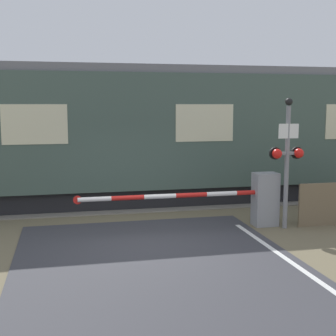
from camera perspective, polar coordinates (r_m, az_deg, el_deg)
name	(u,v)px	position (r m, az deg, el deg)	size (l,w,h in m)	color
ground_plane	(146,243)	(10.52, -2.69, -9.17)	(80.00, 80.00, 0.00)	#6B6047
track_bed	(122,202)	(14.83, -5.69, -4.10)	(36.00, 3.20, 0.13)	slate
train	(192,133)	(14.99, 2.95, 4.24)	(17.31, 2.73, 4.20)	black
crossing_barrier	(253,199)	(12.00, 10.35, -3.71)	(5.08, 0.44, 1.35)	gray
signal_post	(287,155)	(11.79, 14.34, 1.55)	(0.88, 0.26, 3.22)	gray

